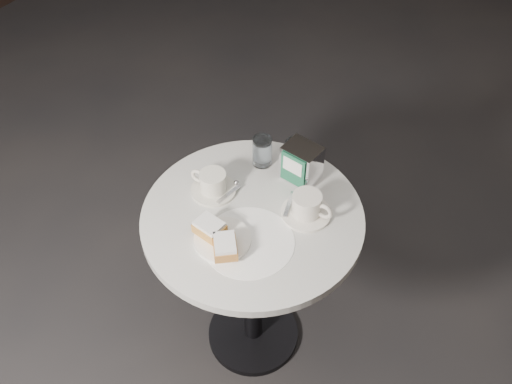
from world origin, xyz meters
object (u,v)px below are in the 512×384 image
object	(u,v)px
cafe_table	(253,253)
coffee_cup_left	(213,184)
water_glass_right	(295,156)
napkin_dispenser	(301,163)
water_glass_left	(262,152)
coffee_cup_right	(307,207)
beignet_plate	(219,238)

from	to	relation	value
cafe_table	coffee_cup_left	size ratio (longest dim) A/B	4.55
coffee_cup_left	cafe_table	bearing A→B (deg)	-11.84
water_glass_right	napkin_dispenser	distance (m)	0.05
coffee_cup_left	water_glass_left	size ratio (longest dim) A/B	1.54
cafe_table	water_glass_left	xyz separation A→B (m)	(-0.10, 0.21, 0.25)
coffee_cup_right	water_glass_left	size ratio (longest dim) A/B	1.60
beignet_plate	water_glass_right	world-z (taller)	water_glass_right
water_glass_left	coffee_cup_left	bearing A→B (deg)	-106.75
water_glass_left	napkin_dispenser	xyz separation A→B (m)	(0.14, 0.01, 0.02)
coffee_cup_right	napkin_dispenser	distance (m)	0.16
cafe_table	napkin_dispenser	distance (m)	0.35
cafe_table	coffee_cup_left	distance (m)	0.28
beignet_plate	water_glass_left	xyz separation A→B (m)	(-0.08, 0.36, 0.03)
napkin_dispenser	cafe_table	bearing A→B (deg)	-95.72
beignet_plate	coffee_cup_left	xyz separation A→B (m)	(-0.14, 0.16, 0.01)
cafe_table	water_glass_right	world-z (taller)	water_glass_right
coffee_cup_right	water_glass_left	world-z (taller)	water_glass_left
beignet_plate	water_glass_left	distance (m)	0.37
cafe_table	beignet_plate	bearing A→B (deg)	-97.26
coffee_cup_right	water_glass_left	distance (m)	0.27
beignet_plate	coffee_cup_right	bearing A→B (deg)	56.86
coffee_cup_left	napkin_dispenser	xyz separation A→B (m)	(0.20, 0.21, 0.03)
coffee_cup_left	napkin_dispenser	bearing A→B (deg)	38.61
beignet_plate	coffee_cup_left	bearing A→B (deg)	131.83
water_glass_left	napkin_dispenser	distance (m)	0.15
cafe_table	napkin_dispenser	xyz separation A→B (m)	(0.04, 0.22, 0.27)
water_glass_left	coffee_cup_right	bearing A→B (deg)	-25.84
napkin_dispenser	coffee_cup_left	bearing A→B (deg)	-129.86
coffee_cup_left	beignet_plate	bearing A→B (deg)	-54.88
coffee_cup_right	water_glass_right	size ratio (longest dim) A/B	1.49
beignet_plate	water_glass_left	world-z (taller)	water_glass_left
water_glass_left	water_glass_right	xyz separation A→B (m)	(0.11, 0.04, 0.00)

